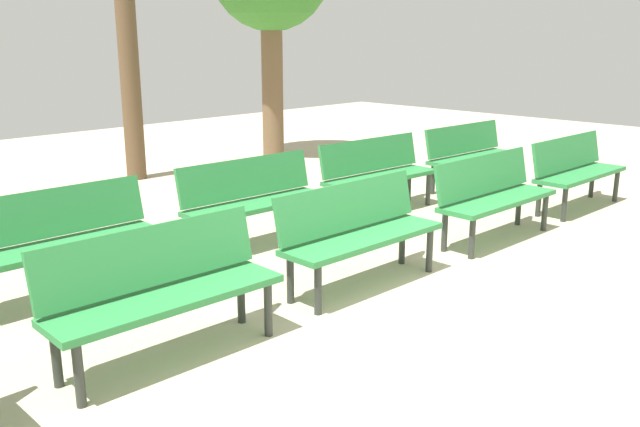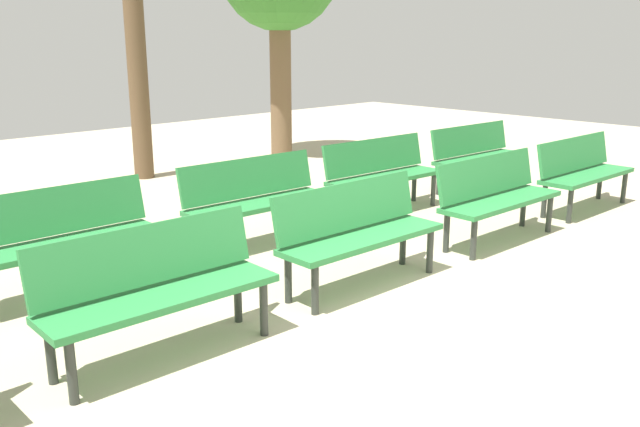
# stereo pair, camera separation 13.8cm
# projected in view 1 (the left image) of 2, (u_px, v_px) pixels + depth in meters

# --- Properties ---
(ground_plane) EXTENTS (24.40, 24.40, 0.00)m
(ground_plane) POSITION_uv_depth(u_px,v_px,m) (526.00, 341.00, 4.79)
(ground_plane) COLOR #BCAD8E
(bench_r0_c1) EXTENTS (1.62, 0.54, 0.87)m
(bench_r0_c1) POSITION_uv_depth(u_px,v_px,m) (162.00, 285.00, 4.45)
(bench_r0_c1) COLOR #2D8442
(bench_r0_c1) RESTS_ON ground_plane
(bench_r0_c2) EXTENTS (1.61, 0.52, 0.87)m
(bench_r0_c2) POSITION_uv_depth(u_px,v_px,m) (358.00, 228.00, 5.75)
(bench_r0_c2) COLOR #2D8442
(bench_r0_c2) RESTS_ON ground_plane
(bench_r0_c3) EXTENTS (1.61, 0.53, 0.87)m
(bench_r0_c3) POSITION_uv_depth(u_px,v_px,m) (493.00, 192.00, 7.04)
(bench_r0_c3) COLOR #2D8442
(bench_r0_c3) RESTS_ON ground_plane
(bench_r0_c4) EXTENTS (1.61, 0.52, 0.87)m
(bench_r0_c4) POSITION_uv_depth(u_px,v_px,m) (575.00, 168.00, 8.33)
(bench_r0_c4) COLOR #2D8442
(bench_r0_c4) RESTS_ON ground_plane
(bench_r1_c1) EXTENTS (1.61, 0.52, 0.87)m
(bench_r1_c1) POSITION_uv_depth(u_px,v_px,m) (61.00, 235.00, 5.54)
(bench_r1_c1) COLOR #2D8442
(bench_r1_c1) RESTS_ON ground_plane
(bench_r1_c2) EXTENTS (1.62, 0.56, 0.87)m
(bench_r1_c2) POSITION_uv_depth(u_px,v_px,m) (254.00, 196.00, 6.88)
(bench_r1_c2) COLOR #2D8442
(bench_r1_c2) RESTS_ON ground_plane
(bench_r1_c3) EXTENTS (1.62, 0.57, 0.87)m
(bench_r1_c3) POSITION_uv_depth(u_px,v_px,m) (377.00, 170.00, 8.17)
(bench_r1_c3) COLOR #2D8442
(bench_r1_c3) RESTS_ON ground_plane
(bench_r1_c4) EXTENTS (1.62, 0.56, 0.87)m
(bench_r1_c4) POSITION_uv_depth(u_px,v_px,m) (470.00, 152.00, 9.43)
(bench_r1_c4) COLOR #2D8442
(bench_r1_c4) RESTS_ON ground_plane
(tree_1) EXTENTS (0.29, 0.29, 3.09)m
(tree_1) POSITION_uv_depth(u_px,v_px,m) (130.00, 73.00, 9.75)
(tree_1) COLOR brown
(tree_1) RESTS_ON ground_plane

